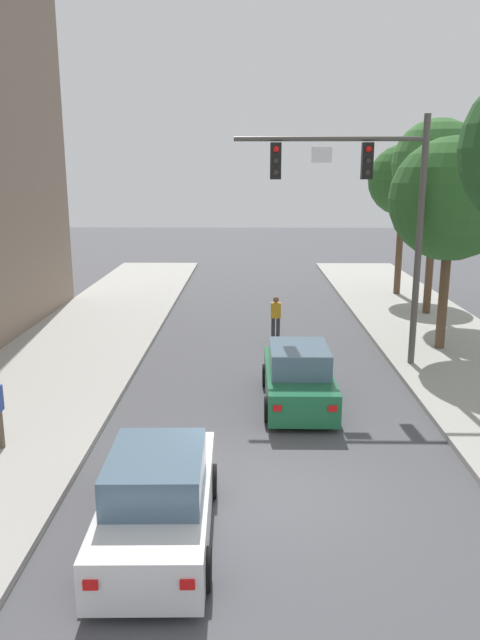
% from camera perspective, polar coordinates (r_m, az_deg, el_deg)
% --- Properties ---
extents(ground_plane, '(120.00, 120.00, 0.00)m').
position_cam_1_polar(ground_plane, '(12.05, 3.42, -15.94)').
color(ground_plane, '#4C4C51').
extents(traffic_signal_mast, '(5.69, 0.38, 7.50)m').
position_cam_1_polar(traffic_signal_mast, '(18.64, 12.12, 11.32)').
color(traffic_signal_mast, '#514C47').
rests_on(traffic_signal_mast, sidewalk_right).
extents(car_lead_green, '(1.85, 4.25, 1.60)m').
position_cam_1_polar(car_lead_green, '(16.07, 5.52, -5.41)').
color(car_lead_green, '#1E663D').
rests_on(car_lead_green, ground).
extents(car_following_white, '(1.91, 4.28, 1.60)m').
position_cam_1_polar(car_following_white, '(10.45, -7.73, -16.44)').
color(car_following_white, silver).
rests_on(car_following_white, ground).
extents(pedestrian_crossing_road, '(0.36, 0.22, 1.64)m').
position_cam_1_polar(pedestrian_crossing_road, '(22.05, 3.40, 0.37)').
color(pedestrian_crossing_road, '#333338').
rests_on(pedestrian_crossing_road, ground).
extents(street_tree_second, '(4.00, 4.00, 7.01)m').
position_cam_1_polar(street_tree_second, '(21.11, 19.33, 10.67)').
color(street_tree_second, brown).
rests_on(street_tree_second, sidewalk_right).
extents(street_tree_third, '(3.64, 3.64, 8.03)m').
position_cam_1_polar(street_tree_third, '(26.56, 18.13, 13.75)').
color(street_tree_third, brown).
rests_on(street_tree_third, sidewalk_right).
extents(street_tree_farthest, '(3.37, 3.37, 7.23)m').
position_cam_1_polar(street_tree_farthest, '(30.72, 15.19, 12.58)').
color(street_tree_farthest, brown).
rests_on(street_tree_farthest, sidewalk_right).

